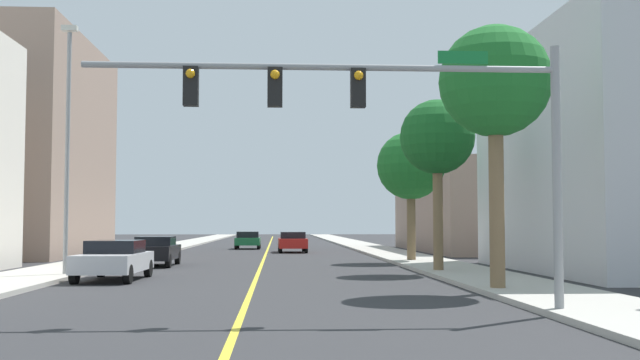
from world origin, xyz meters
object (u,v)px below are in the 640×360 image
palm_far (411,167)px  car_silver (114,259)px  traffic_signal_mast (391,111)px  palm_near (495,84)px  street_lamp (68,137)px  car_red (293,242)px  palm_mid (437,139)px  car_green (248,240)px  car_black (155,250)px

palm_far → car_silver: size_ratio=1.46×
traffic_signal_mast → palm_near: palm_near is taller
street_lamp → car_silver: street_lamp is taller
traffic_signal_mast → car_red: traffic_signal_mast is taller
palm_mid → car_green: (-8.68, 29.78, -4.63)m
car_green → palm_far: bearing=-67.1°
palm_far → car_red: bearing=112.1°
palm_mid → car_green: palm_mid is taller
palm_near → palm_far: 16.57m
car_black → car_red: (6.71, 16.40, 0.02)m
street_lamp → car_green: street_lamp is taller
traffic_signal_mast → car_red: bearing=92.3°
palm_near → car_silver: bearing=155.5°
street_lamp → car_red: size_ratio=2.18×
street_lamp → palm_far: size_ratio=1.40×
palm_near → palm_far: size_ratio=1.16×
traffic_signal_mast → street_lamp: 15.61m
traffic_signal_mast → palm_near: (3.83, 5.23, 1.61)m
street_lamp → car_green: size_ratio=2.34×
traffic_signal_mast → car_red: (-1.42, 35.89, -3.64)m
traffic_signal_mast → street_lamp: size_ratio=1.13×
traffic_signal_mast → palm_mid: palm_mid is taller
traffic_signal_mast → car_black: bearing=112.7°
palm_mid → traffic_signal_mast: bearing=-106.2°
palm_near → palm_mid: size_ratio=1.12×
traffic_signal_mast → palm_near: size_ratio=1.36×
palm_mid → car_red: 23.48m
palm_near → car_black: bearing=130.0°
car_black → car_silver: size_ratio=0.97×
palm_far → car_black: bearing=-169.6°
palm_near → car_black: size_ratio=1.75×
car_silver → street_lamp: bearing=-28.3°
palm_near → car_red: 31.54m
traffic_signal_mast → car_red: 36.10m
car_red → car_silver: size_ratio=0.94×
palm_near → car_silver: size_ratio=1.70×
car_green → car_silver: bearing=-95.9°
street_lamp → palm_near: size_ratio=1.21×
car_green → car_red: 8.12m
car_green → street_lamp: bearing=-99.7°
palm_near → street_lamp: bearing=154.7°
street_lamp → car_red: street_lamp is taller
car_red → street_lamp: bearing=-111.0°
palm_mid → car_black: 14.22m
traffic_signal_mast → car_silver: traffic_signal_mast is taller
palm_near → car_red: (-5.24, 30.66, -5.25)m
traffic_signal_mast → car_black: size_ratio=2.39×
palm_far → car_red: 15.80m
palm_near → car_green: (-8.60, 38.05, -5.28)m
street_lamp → palm_far: street_lamp is taller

